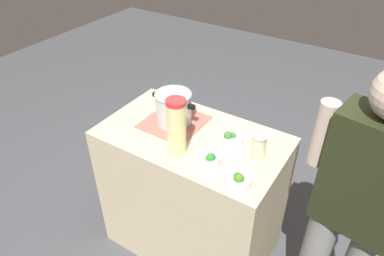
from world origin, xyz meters
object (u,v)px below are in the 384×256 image
at_px(cooking_pot, 174,107).
at_px(person_cook, 353,215).
at_px(lemonade_pitcher, 177,127).
at_px(mason_jar, 259,147).
at_px(broccoli_bowl_front, 231,139).
at_px(broccoli_bowl_back, 209,159).
at_px(broccoli_bowl_center, 238,179).

distance_m(cooking_pot, person_cook, 1.06).
xyz_separation_m(lemonade_pitcher, mason_jar, (0.37, 0.17, -0.09)).
relative_size(lemonade_pitcher, broccoli_bowl_front, 2.50).
xyz_separation_m(mason_jar, broccoli_bowl_back, (-0.19, -0.17, -0.04)).
bearing_deg(mason_jar, lemonade_pitcher, -155.03).
bearing_deg(broccoli_bowl_front, mason_jar, -12.69).
relative_size(broccoli_bowl_front, broccoli_bowl_center, 0.92).
height_order(lemonade_pitcher, person_cook, person_cook).
height_order(lemonade_pitcher, mason_jar, lemonade_pitcher).
bearing_deg(mason_jar, broccoli_bowl_back, -137.45).
distance_m(lemonade_pitcher, broccoli_bowl_back, 0.23).
bearing_deg(broccoli_bowl_center, person_cook, 16.30).
relative_size(cooking_pot, person_cook, 0.18).
bearing_deg(lemonade_pitcher, person_cook, 6.57).
relative_size(cooking_pot, broccoli_bowl_center, 2.08).
distance_m(mason_jar, broccoli_bowl_center, 0.22).
bearing_deg(lemonade_pitcher, cooking_pot, 128.57).
distance_m(cooking_pot, mason_jar, 0.54).
bearing_deg(broccoli_bowl_back, cooking_pot, 149.93).
bearing_deg(broccoli_bowl_back, broccoli_bowl_center, -14.63).
relative_size(broccoli_bowl_back, person_cook, 0.07).
bearing_deg(person_cook, mason_jar, 171.58).
distance_m(cooking_pot, broccoli_bowl_back, 0.42).
xyz_separation_m(cooking_pot, mason_jar, (0.54, -0.03, -0.03)).
bearing_deg(broccoli_bowl_center, cooking_pot, 154.86).
xyz_separation_m(mason_jar, broccoli_bowl_front, (-0.17, 0.04, -0.04)).
height_order(cooking_pot, broccoli_bowl_center, cooking_pot).
xyz_separation_m(broccoli_bowl_front, person_cook, (0.67, -0.11, -0.08)).
relative_size(cooking_pot, mason_jar, 1.99).
height_order(broccoli_bowl_front, broccoli_bowl_center, broccoli_bowl_front).
bearing_deg(broccoli_bowl_front, lemonade_pitcher, -133.93).
xyz_separation_m(broccoli_bowl_front, broccoli_bowl_back, (-0.02, -0.21, -0.00)).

